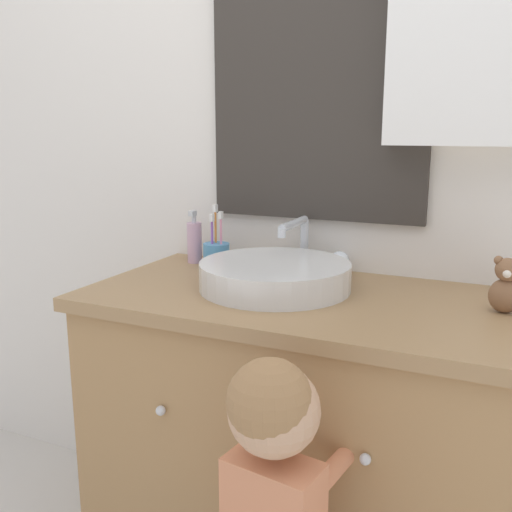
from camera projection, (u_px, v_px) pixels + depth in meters
wall_back at (350, 129)px, 1.63m from camera, size 3.20×0.18×2.50m
vanity_counter at (298, 448)px, 1.54m from camera, size 1.10×0.58×0.87m
sink_basin at (276, 274)px, 1.49m from camera, size 0.40×0.45×0.16m
toothbrush_holder at (216, 253)px, 1.74m from camera, size 0.08×0.08×0.19m
soap_dispenser at (195, 242)px, 1.78m from camera, size 0.05×0.05×0.16m
teddy_bear at (506, 286)px, 1.29m from camera, size 0.07×0.06×0.13m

